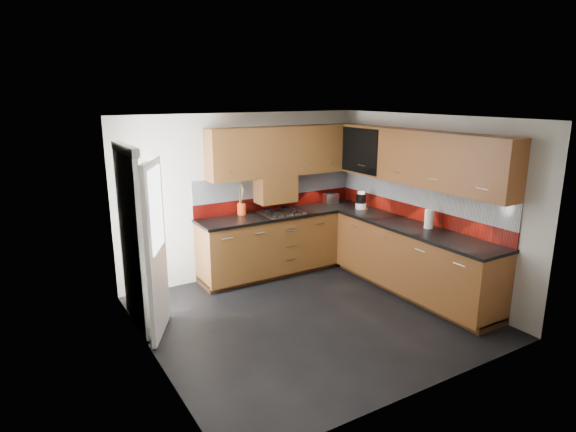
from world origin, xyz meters
TOP-DOWN VIEW (x-y plane):
  - room at (0.00, 0.00)m, footprint 4.00×3.80m
  - base_cabinets at (1.07, 0.72)m, footprint 2.70×3.20m
  - countertop at (1.05, 0.70)m, footprint 2.72×3.22m
  - backsplash at (1.28, 0.93)m, footprint 2.70×3.20m
  - upper_cabinets at (1.23, 0.78)m, footprint 2.50×3.20m
  - extractor_hood at (0.45, 1.64)m, footprint 0.60×0.33m
  - glass_cabinet at (1.71, 1.07)m, footprint 0.32×0.80m
  - back_door at (-1.78, 0.75)m, footprint 0.42×1.19m
  - gas_hob at (0.45, 1.47)m, footprint 0.59×0.52m
  - utensil_pot at (-0.09, 1.70)m, footprint 0.13×0.13m
  - toaster at (1.47, 1.63)m, footprint 0.24×0.17m
  - food_processor at (1.64, 1.08)m, footprint 0.16×0.16m
  - paper_towel at (1.71, -0.24)m, footprint 0.15×0.15m
  - orange_cloth at (1.66, 1.08)m, footprint 0.18×0.17m

SIDE VIEW (x-z plane):
  - base_cabinets at x=1.07m, z-range -0.04..0.91m
  - countertop at x=1.05m, z-range 0.90..0.94m
  - orange_cloth at x=1.66m, z-range 0.94..0.96m
  - gas_hob at x=0.45m, z-range 0.93..0.98m
  - toaster at x=1.47m, z-range 0.94..1.10m
  - back_door at x=-1.78m, z-range 0.01..2.05m
  - utensil_pot at x=-0.09m, z-range 0.81..1.27m
  - paper_towel at x=1.71m, z-range 0.94..1.19m
  - food_processor at x=1.64m, z-range 0.93..1.20m
  - backsplash at x=1.28m, z-range 0.94..1.48m
  - extractor_hood at x=0.45m, z-range 1.08..1.48m
  - room at x=0.00m, z-range 0.18..2.82m
  - upper_cabinets at x=1.23m, z-range 1.48..2.20m
  - glass_cabinet at x=1.71m, z-range 1.54..2.20m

